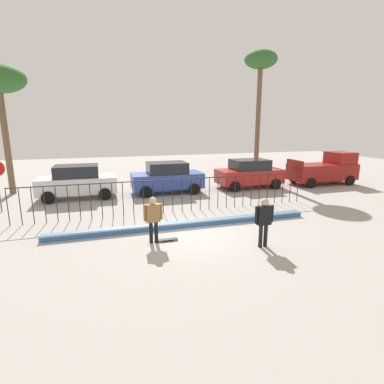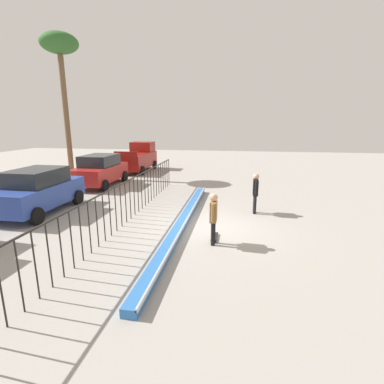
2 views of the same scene
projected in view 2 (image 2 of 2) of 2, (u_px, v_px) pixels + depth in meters
The scene contains 10 objects.
ground_plane at pixel (208, 227), 10.87m from camera, with size 60.00×60.00×0.00m, color #9E9991.
bowl_coping_ledge at pixel (183, 222), 11.00m from camera, with size 11.00×0.40×0.27m.
perimeter_fence at pixel (125, 197), 11.14m from camera, with size 14.04×0.04×1.63m.
skateboarder at pixel (214, 214), 9.10m from camera, with size 0.68×0.25×1.68m.
skateboard at pixel (214, 237), 9.78m from camera, with size 0.80×0.20×0.07m.
camera_operator at pixel (255, 190), 12.28m from camera, with size 0.70×0.26×1.74m.
parked_car_blue at pixel (38, 190), 12.44m from camera, with size 4.30×2.12×1.90m.
parked_car_red at pixel (100, 170), 17.77m from camera, with size 4.30×2.12×1.90m.
pickup_truck at pixel (138, 158), 23.20m from camera, with size 4.70×2.12×2.24m.
palm_tree_tall at pixel (60, 52), 18.83m from camera, with size 2.42×2.42×9.49m.
Camera 2 is at (-10.22, -1.06, 3.83)m, focal length 27.08 mm.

